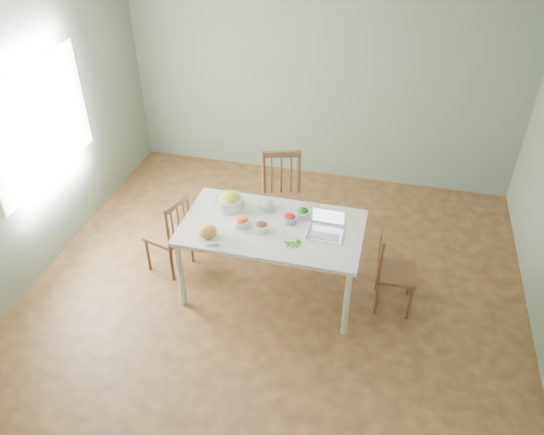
% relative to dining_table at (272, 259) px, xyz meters
% --- Properties ---
extents(floor, '(5.00, 5.00, 0.00)m').
position_rel_dining_table_xyz_m(floor, '(0.04, -0.09, -0.41)').
color(floor, '#422619').
rests_on(floor, ground).
extents(ceiling, '(5.00, 5.00, 0.00)m').
position_rel_dining_table_xyz_m(ceiling, '(0.04, -0.09, 2.29)').
color(ceiling, white).
rests_on(ceiling, ground).
extents(wall_back, '(5.00, 0.00, 2.70)m').
position_rel_dining_table_xyz_m(wall_back, '(0.04, 2.41, 0.94)').
color(wall_back, gray).
rests_on(wall_back, ground).
extents(wall_left, '(0.00, 5.00, 2.70)m').
position_rel_dining_table_xyz_m(wall_left, '(-2.46, -0.09, 0.94)').
color(wall_left, gray).
rests_on(wall_left, ground).
extents(window_left, '(0.04, 1.60, 1.20)m').
position_rel_dining_table_xyz_m(window_left, '(-2.44, 0.21, 1.09)').
color(window_left, white).
rests_on(window_left, ground).
extents(dining_table, '(1.73, 0.97, 0.81)m').
position_rel_dining_table_xyz_m(dining_table, '(0.00, 0.00, 0.00)').
color(dining_table, white).
rests_on(dining_table, floor).
extents(chair_far, '(0.56, 0.55, 1.04)m').
position_rel_dining_table_xyz_m(chair_far, '(-0.10, 0.86, 0.11)').
color(chair_far, brown).
rests_on(chair_far, floor).
extents(chair_left, '(0.47, 0.48, 0.90)m').
position_rel_dining_table_xyz_m(chair_left, '(-1.15, 0.09, 0.04)').
color(chair_left, brown).
rests_on(chair_left, floor).
extents(chair_right, '(0.39, 0.41, 0.89)m').
position_rel_dining_table_xyz_m(chair_right, '(1.22, 0.08, 0.04)').
color(chair_right, brown).
rests_on(chair_right, floor).
extents(bread_boule, '(0.22, 0.22, 0.11)m').
position_rel_dining_table_xyz_m(bread_boule, '(-0.54, -0.30, 0.46)').
color(bread_boule, '#CC9045').
rests_on(bread_boule, dining_table).
extents(butter_stick, '(0.12, 0.07, 0.03)m').
position_rel_dining_table_xyz_m(butter_stick, '(-0.45, -0.42, 0.42)').
color(butter_stick, white).
rests_on(butter_stick, dining_table).
extents(bowl_squash, '(0.31, 0.31, 0.16)m').
position_rel_dining_table_xyz_m(bowl_squash, '(-0.48, 0.20, 0.48)').
color(bowl_squash, yellow).
rests_on(bowl_squash, dining_table).
extents(bowl_carrot, '(0.17, 0.17, 0.09)m').
position_rel_dining_table_xyz_m(bowl_carrot, '(-0.28, -0.06, 0.45)').
color(bowl_carrot, '#DB5229').
rests_on(bowl_carrot, dining_table).
extents(bowl_onion, '(0.21, 0.21, 0.09)m').
position_rel_dining_table_xyz_m(bowl_onion, '(-0.12, 0.27, 0.45)').
color(bowl_onion, silver).
rests_on(bowl_onion, dining_table).
extents(bowl_mushroom, '(0.17, 0.17, 0.09)m').
position_rel_dining_table_xyz_m(bowl_mushroom, '(-0.08, -0.10, 0.45)').
color(bowl_mushroom, '#412019').
rests_on(bowl_mushroom, dining_table).
extents(bowl_redpep, '(0.16, 0.16, 0.08)m').
position_rel_dining_table_xyz_m(bowl_redpep, '(0.15, 0.10, 0.45)').
color(bowl_redpep, red).
rests_on(bowl_redpep, dining_table).
extents(bowl_broccoli, '(0.19, 0.19, 0.09)m').
position_rel_dining_table_xyz_m(bowl_broccoli, '(0.25, 0.23, 0.45)').
color(bowl_broccoli, '#2A6126').
rests_on(bowl_broccoli, dining_table).
extents(flatbread, '(0.21, 0.21, 0.02)m').
position_rel_dining_table_xyz_m(flatbread, '(0.31, 0.39, 0.41)').
color(flatbread, '#D3BE73').
rests_on(flatbread, dining_table).
extents(basil_bunch, '(0.18, 0.18, 0.02)m').
position_rel_dining_table_xyz_m(basil_bunch, '(0.24, -0.22, 0.41)').
color(basil_bunch, '#215E14').
rests_on(basil_bunch, dining_table).
extents(laptop, '(0.34, 0.30, 0.22)m').
position_rel_dining_table_xyz_m(laptop, '(0.51, -0.02, 0.52)').
color(laptop, silver).
rests_on(laptop, dining_table).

